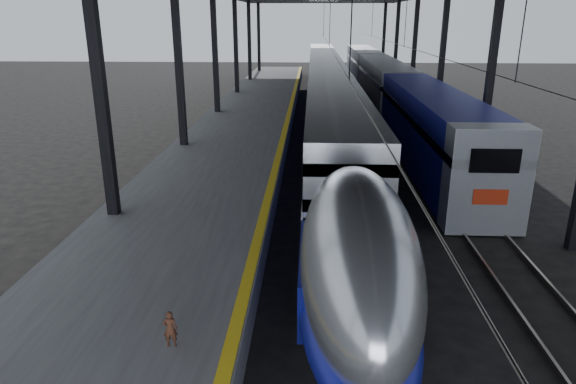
{
  "coord_description": "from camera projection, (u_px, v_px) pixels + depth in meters",
  "views": [
    {
      "loc": [
        0.86,
        -11.02,
        7.31
      ],
      "look_at": [
        0.15,
        4.56,
        2.0
      ],
      "focal_mm": 32.0,
      "sensor_mm": 36.0,
      "label": 1
    }
  ],
  "objects": [
    {
      "name": "child",
      "position": [
        170.0,
        329.0,
        10.28
      ],
      "size": [
        0.32,
        0.23,
        0.8
      ],
      "primitive_type": "imported",
      "rotation": [
        0.0,
        0.0,
        3.3
      ],
      "color": "#472517",
      "rests_on": "platform"
    },
    {
      "name": "yellow_strip",
      "position": [
        286.0,
        126.0,
        31.43
      ],
      "size": [
        0.3,
        80.0,
        0.01
      ],
      "primitive_type": "cube",
      "color": "yellow",
      "rests_on": "platform"
    },
    {
      "name": "ground",
      "position": [
        274.0,
        326.0,
        12.81
      ],
      "size": [
        160.0,
        160.0,
        0.0
      ],
      "primitive_type": "plane",
      "color": "black",
      "rests_on": "ground"
    },
    {
      "name": "second_train",
      "position": [
        385.0,
        85.0,
        43.15
      ],
      "size": [
        2.79,
        56.05,
        3.85
      ],
      "color": "navy",
      "rests_on": "ground"
    },
    {
      "name": "tgv_train",
      "position": [
        327.0,
        95.0,
        38.03
      ],
      "size": [
        2.8,
        65.2,
        4.01
      ],
      "color": "silver",
      "rests_on": "ground"
    },
    {
      "name": "platform",
      "position": [
        241.0,
        134.0,
        31.72
      ],
      "size": [
        6.0,
        80.0,
        1.0
      ],
      "primitive_type": "cube",
      "color": "#4C4C4F",
      "rests_on": "ground"
    },
    {
      "name": "rails",
      "position": [
        370.0,
        142.0,
        31.5
      ],
      "size": [
        6.52,
        80.0,
        0.16
      ],
      "color": "slate",
      "rests_on": "ground"
    }
  ]
}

